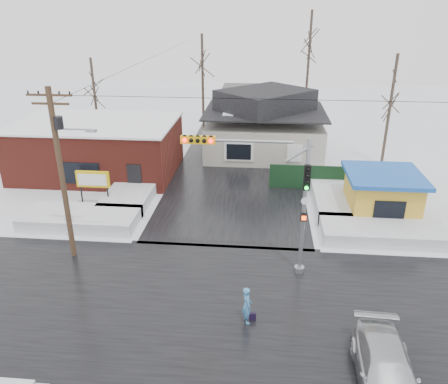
# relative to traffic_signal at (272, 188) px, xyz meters

# --- Properties ---
(ground) EXTENTS (120.00, 120.00, 0.00)m
(ground) POSITION_rel_traffic_signal_xyz_m (-2.43, -2.97, -4.54)
(ground) COLOR white
(ground) RESTS_ON ground
(road_ns) EXTENTS (10.00, 120.00, 0.02)m
(road_ns) POSITION_rel_traffic_signal_xyz_m (-2.43, -2.97, -4.53)
(road_ns) COLOR black
(road_ns) RESTS_ON ground
(road_ew) EXTENTS (120.00, 10.00, 0.02)m
(road_ew) POSITION_rel_traffic_signal_xyz_m (-2.43, -2.97, -4.53)
(road_ew) COLOR black
(road_ew) RESTS_ON ground
(snowbank_nw) EXTENTS (7.00, 3.00, 0.80)m
(snowbank_nw) POSITION_rel_traffic_signal_xyz_m (-11.43, 4.03, -4.14)
(snowbank_nw) COLOR white
(snowbank_nw) RESTS_ON ground
(snowbank_ne) EXTENTS (7.00, 3.00, 0.80)m
(snowbank_ne) POSITION_rel_traffic_signal_xyz_m (6.57, 4.03, -4.14)
(snowbank_ne) COLOR white
(snowbank_ne) RESTS_ON ground
(snowbank_nside_w) EXTENTS (3.00, 8.00, 0.80)m
(snowbank_nside_w) POSITION_rel_traffic_signal_xyz_m (-9.43, 9.03, -4.14)
(snowbank_nside_w) COLOR white
(snowbank_nside_w) RESTS_ON ground
(snowbank_nside_e) EXTENTS (3.00, 8.00, 0.80)m
(snowbank_nside_e) POSITION_rel_traffic_signal_xyz_m (4.57, 9.03, -4.14)
(snowbank_nside_e) COLOR white
(snowbank_nside_e) RESTS_ON ground
(traffic_signal) EXTENTS (6.05, 0.68, 7.00)m
(traffic_signal) POSITION_rel_traffic_signal_xyz_m (0.00, 0.00, 0.00)
(traffic_signal) COLOR gray
(traffic_signal) RESTS_ON ground
(utility_pole) EXTENTS (3.15, 0.44, 9.00)m
(utility_pole) POSITION_rel_traffic_signal_xyz_m (-10.36, 0.53, 0.57)
(utility_pole) COLOR #382619
(utility_pole) RESTS_ON ground
(brick_building) EXTENTS (12.20, 8.20, 4.12)m
(brick_building) POSITION_rel_traffic_signal_xyz_m (-13.43, 13.03, -2.46)
(brick_building) COLOR maroon
(brick_building) RESTS_ON ground
(marquee_sign) EXTENTS (2.20, 0.21, 2.55)m
(marquee_sign) POSITION_rel_traffic_signal_xyz_m (-11.43, 6.53, -2.62)
(marquee_sign) COLOR black
(marquee_sign) RESTS_ON ground
(house) EXTENTS (10.40, 8.40, 5.76)m
(house) POSITION_rel_traffic_signal_xyz_m (-0.43, 19.03, -1.92)
(house) COLOR #B9B4A7
(house) RESTS_ON ground
(kiosk) EXTENTS (4.60, 4.60, 2.88)m
(kiosk) POSITION_rel_traffic_signal_xyz_m (7.07, 7.03, -3.08)
(kiosk) COLOR gold
(kiosk) RESTS_ON ground
(fence) EXTENTS (8.00, 0.12, 1.80)m
(fence) POSITION_rel_traffic_signal_xyz_m (4.07, 11.03, -3.64)
(fence) COLOR black
(fence) RESTS_ON ground
(tree_far_left) EXTENTS (3.00, 3.00, 10.00)m
(tree_far_left) POSITION_rel_traffic_signal_xyz_m (-6.43, 23.03, 3.41)
(tree_far_left) COLOR #332821
(tree_far_left) RESTS_ON ground
(tree_far_mid) EXTENTS (3.00, 3.00, 12.00)m
(tree_far_mid) POSITION_rel_traffic_signal_xyz_m (3.57, 25.03, 5.00)
(tree_far_mid) COLOR #332821
(tree_far_mid) RESTS_ON ground
(tree_far_right) EXTENTS (3.00, 3.00, 9.00)m
(tree_far_right) POSITION_rel_traffic_signal_xyz_m (9.57, 17.03, 2.62)
(tree_far_right) COLOR #332821
(tree_far_right) RESTS_ON ground
(tree_far_west) EXTENTS (3.00, 3.00, 8.00)m
(tree_far_west) POSITION_rel_traffic_signal_xyz_m (-16.43, 21.03, 1.82)
(tree_far_west) COLOR #332821
(tree_far_west) RESTS_ON ground
(pedestrian) EXTENTS (0.58, 0.72, 1.71)m
(pedestrian) POSITION_rel_traffic_signal_xyz_m (-0.91, -3.99, -3.69)
(pedestrian) COLOR #4280B9
(pedestrian) RESTS_ON ground
(car) EXTENTS (2.18, 4.96, 1.42)m
(car) POSITION_rel_traffic_signal_xyz_m (4.07, -7.02, -3.83)
(car) COLOR silver
(car) RESTS_ON ground
(shopping_bag) EXTENTS (0.29, 0.16, 0.35)m
(shopping_bag) POSITION_rel_traffic_signal_xyz_m (-0.66, -3.88, -4.36)
(shopping_bag) COLOR black
(shopping_bag) RESTS_ON ground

